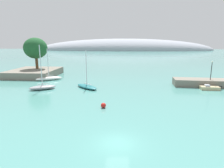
% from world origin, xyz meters
% --- Properties ---
extents(water, '(600.00, 600.00, 0.00)m').
position_xyz_m(water, '(0.00, 0.00, 0.00)').
color(water, teal).
rests_on(water, ground).
extents(shore_outcrop, '(13.67, 15.20, 2.07)m').
position_xyz_m(shore_outcrop, '(-28.34, 39.13, 1.03)').
color(shore_outcrop, gray).
rests_on(shore_outcrop, ground).
extents(tree_clump_shore, '(7.35, 7.35, 9.88)m').
position_xyz_m(tree_clump_shore, '(-28.32, 41.09, 8.60)').
color(tree_clump_shore, brown).
rests_on(tree_clump_shore, shore_outcrop).
extents(breakwater_rocks, '(20.80, 5.78, 1.74)m').
position_xyz_m(breakwater_rocks, '(22.81, 28.09, 0.87)').
color(breakwater_rocks, gray).
rests_on(breakwater_rocks, ground).
extents(distant_ridge, '(240.26, 61.47, 31.29)m').
position_xyz_m(distant_ridge, '(-4.25, 246.41, 0.00)').
color(distant_ridge, '#999EA8').
rests_on(distant_ridge, ground).
extents(sailboat_grey_near_shore, '(6.13, 4.89, 9.90)m').
position_xyz_m(sailboat_grey_near_shore, '(-18.06, 22.03, 0.60)').
color(sailboat_grey_near_shore, gray).
rests_on(sailboat_grey_near_shore, water).
extents(sailboat_teal_mid_mooring, '(6.58, 6.46, 8.72)m').
position_xyz_m(sailboat_teal_mid_mooring, '(-8.34, 24.10, 0.46)').
color(sailboat_teal_mid_mooring, '#1E6B70').
rests_on(sailboat_teal_mid_mooring, water).
extents(sailboat_white_outer_mooring, '(7.09, 5.31, 8.78)m').
position_xyz_m(sailboat_white_outer_mooring, '(-20.94, 32.58, 0.56)').
color(sailboat_white_outer_mooring, white).
rests_on(sailboat_white_outer_mooring, water).
extents(motorboat_sand_foreground, '(4.49, 1.85, 1.15)m').
position_xyz_m(motorboat_sand_foreground, '(19.57, 24.74, 0.42)').
color(motorboat_sand_foreground, '#C6B284').
rests_on(motorboat_sand_foreground, water).
extents(mooring_buoy_red, '(0.84, 0.84, 0.84)m').
position_xyz_m(mooring_buoy_red, '(-2.83, 10.88, 0.42)').
color(mooring_buoy_red, red).
rests_on(mooring_buoy_red, water).
extents(harbor_lamp_post, '(0.36, 0.36, 4.45)m').
position_xyz_m(harbor_lamp_post, '(20.79, 27.70, 4.47)').
color(harbor_lamp_post, black).
rests_on(harbor_lamp_post, breakwater_rocks).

